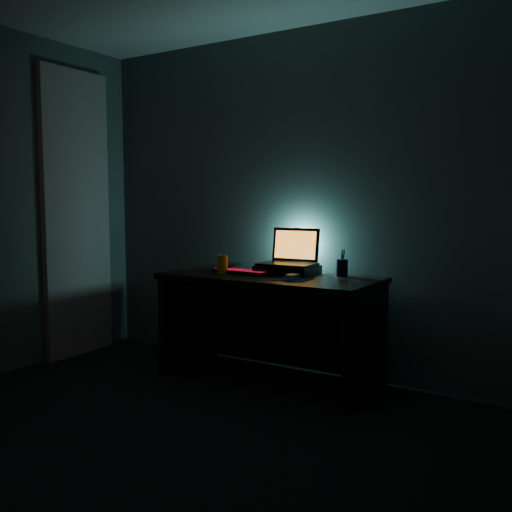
{
  "coord_description": "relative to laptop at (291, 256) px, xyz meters",
  "views": [
    {
      "loc": [
        1.98,
        -1.75,
        1.26
      ],
      "look_at": [
        -0.08,
        1.57,
        0.88
      ],
      "focal_mm": 40.0,
      "sensor_mm": 36.0,
      "label": 1
    }
  ],
  "objects": [
    {
      "name": "room",
      "position": [
        -0.07,
        -1.79,
        0.38
      ],
      "size": [
        3.5,
        4.0,
        2.5
      ],
      "color": "black",
      "rests_on": "ground"
    },
    {
      "name": "desk",
      "position": [
        -0.07,
        -0.12,
        -0.38
      ],
      "size": [
        1.5,
        0.7,
        0.75
      ],
      "color": "black",
      "rests_on": "ground"
    },
    {
      "name": "curtain",
      "position": [
        -1.78,
        -0.37,
        0.28
      ],
      "size": [
        0.06,
        0.65,
        2.3
      ],
      "primitive_type": "cube",
      "color": "#B8AF93",
      "rests_on": "ground"
    },
    {
      "name": "riser",
      "position": [
        0.0,
        -0.05,
        -0.09
      ],
      "size": [
        0.41,
        0.31,
        0.06
      ],
      "primitive_type": "cube",
      "rotation": [
        0.0,
        0.0,
        0.04
      ],
      "color": "black",
      "rests_on": "desk"
    },
    {
      "name": "laptop",
      "position": [
        0.0,
        0.0,
        0.0
      ],
      "size": [
        0.39,
        0.3,
        0.26
      ],
      "rotation": [
        0.0,
        0.0,
        0.04
      ],
      "color": "black",
      "rests_on": "riser"
    },
    {
      "name": "keyboard",
      "position": [
        -0.28,
        -0.2,
        -0.11
      ],
      "size": [
        0.44,
        0.17,
        0.03
      ],
      "rotation": [
        0.0,
        0.0,
        -0.07
      ],
      "color": "black",
      "rests_on": "desk"
    },
    {
      "name": "mousepad",
      "position": [
        0.17,
        -0.29,
        -0.12
      ],
      "size": [
        0.23,
        0.21,
        0.0
      ],
      "primitive_type": "cube",
      "rotation": [
        0.0,
        0.0,
        0.06
      ],
      "color": "navy",
      "rests_on": "desk"
    },
    {
      "name": "mouse",
      "position": [
        0.17,
        -0.29,
        -0.1
      ],
      "size": [
        0.07,
        0.11,
        0.03
      ],
      "primitive_type": "cube",
      "rotation": [
        0.0,
        0.0,
        0.06
      ],
      "color": "gray",
      "rests_on": "mousepad"
    },
    {
      "name": "pen_cup",
      "position": [
        0.37,
        0.04,
        -0.06
      ],
      "size": [
        0.1,
        0.1,
        0.11
      ],
      "primitive_type": "cylinder",
      "rotation": [
        0.0,
        0.0,
        -0.22
      ],
      "color": "black",
      "rests_on": "desk"
    },
    {
      "name": "juice_glass",
      "position": [
        -0.4,
        -0.27,
        -0.05
      ],
      "size": [
        0.09,
        0.09,
        0.13
      ],
      "primitive_type": "cylinder",
      "rotation": [
        0.0,
        0.0,
        -0.17
      ],
      "color": "orange",
      "rests_on": "desk"
    },
    {
      "name": "router",
      "position": [
        -0.47,
        -0.07,
        -0.09
      ],
      "size": [
        0.19,
        0.17,
        0.05
      ],
      "rotation": [
        0.0,
        0.0,
        -0.34
      ],
      "color": "black",
      "rests_on": "desk"
    }
  ]
}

